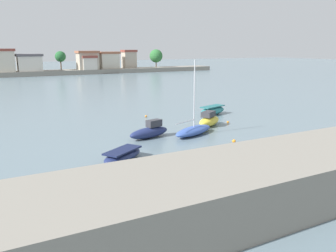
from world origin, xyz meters
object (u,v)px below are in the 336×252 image
Objects in this scene: moored_boat_4 at (212,111)px; moored_boat_0 at (123,155)px; moored_boat_2 at (193,130)px; mooring_buoy_2 at (228,122)px; moored_boat_3 at (209,120)px; mooring_buoy_0 at (146,116)px; moored_boat_1 at (150,132)px; mooring_buoy_1 at (234,141)px.

moored_boat_0 is at bearing -162.69° from moored_boat_4.
moored_boat_2 reaches higher than mooring_buoy_2.
mooring_buoy_0 is at bearing 86.11° from moored_boat_3.
moored_boat_0 is 0.59× the size of moored_boat_2.
moored_boat_2 is 1.78× the size of moored_boat_3.
moored_boat_4 is 5.22m from mooring_buoy_2.
mooring_buoy_2 is (10.61, 1.70, -0.47)m from moored_boat_1.
moored_boat_1 is at bearing 143.01° from moored_boat_2.
mooring_buoy_2 is (6.38, 2.77, -0.32)m from moored_boat_2.
moored_boat_4 is at bearing 73.92° from mooring_buoy_2.
mooring_buoy_0 is at bearing 144.02° from moored_boat_4.
moored_boat_3 is at bearing -146.74° from moored_boat_4.
moored_boat_0 is at bearing -177.97° from moored_boat_2.
moored_boat_4 is (4.17, 5.20, -0.11)m from moored_boat_3.
moored_boat_1 is 0.98× the size of moored_boat_4.
mooring_buoy_2 is (-1.44, -5.00, -0.42)m from moored_boat_4.
moored_boat_0 is 17.05m from mooring_buoy_0.
moored_boat_3 is 15.83× the size of mooring_buoy_0.
moored_boat_1 reaches higher than mooring_buoy_1.
moored_boat_0 is 0.91× the size of moored_boat_4.
moored_boat_3 reaches higher than mooring_buoy_1.
moored_boat_0 is at bearing -146.18° from moored_boat_1.
mooring_buoy_2 is at bearing -26.13° from moored_boat_3.
moored_boat_4 is 13.60m from mooring_buoy_1.
moored_boat_0 is 12.91× the size of mooring_buoy_1.
moored_boat_3 is at bearing -175.77° from mooring_buoy_2.
moored_boat_1 is at bearing 15.10° from moored_boat_0.
mooring_buoy_0 is (3.99, 9.32, -0.47)m from moored_boat_1.
moored_boat_4 reaches higher than moored_boat_0.
moored_boat_4 is (7.82, 7.77, 0.10)m from moored_boat_2.
mooring_buoy_1 reaches higher than mooring_buoy_2.
mooring_buoy_0 is at bearing 53.12° from moored_boat_1.
mooring_buoy_1 is at bearing -32.87° from moored_boat_0.
moored_boat_1 is 4.37m from moored_boat_2.
moored_boat_1 is at bearing -168.95° from moored_boat_4.
moored_boat_2 reaches higher than mooring_buoy_0.
moored_boat_4 is at bearing -17.95° from mooring_buoy_0.
moored_boat_2 is at bearing -88.68° from mooring_buoy_0.
moored_boat_2 is at bearing -175.27° from moored_boat_3.
mooring_buoy_2 is (4.84, 7.06, -0.04)m from mooring_buoy_1.
mooring_buoy_1 is at bearing -93.08° from moored_boat_2.
moored_boat_3 is 12.28× the size of mooring_buoy_1.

